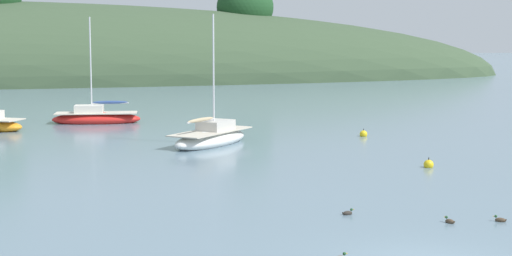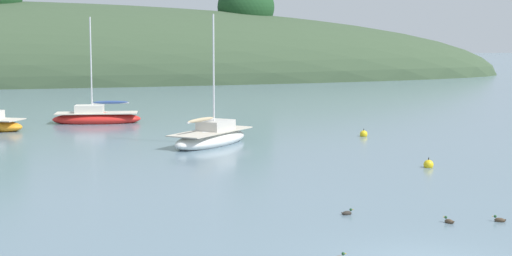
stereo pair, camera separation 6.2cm
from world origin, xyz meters
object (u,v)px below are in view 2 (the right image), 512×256
duck_lone_right (347,213)px  duck_lead (449,221)px  sailboat_red_portside (211,137)px  sailboat_white_near (96,118)px  mooring_buoy_channel (364,134)px  duck_trailing (500,220)px  mooring_buoy_outer (428,165)px

duck_lone_right → duck_lead: 3.25m
sailboat_red_portside → sailboat_white_near: size_ratio=0.99×
mooring_buoy_channel → duck_trailing: 20.94m
mooring_buoy_outer → mooring_buoy_channel: bearing=84.9°
mooring_buoy_outer → duck_trailing: bearing=-102.4°
mooring_buoy_outer → duck_trailing: 10.19m
mooring_buoy_channel → duck_lone_right: size_ratio=1.27×
duck_trailing → duck_lead: same height
duck_trailing → duck_lone_right: bearing=155.6°
sailboat_white_near → duck_trailing: size_ratio=18.58×
sailboat_red_portside → sailboat_white_near: 13.08m
sailboat_red_portside → mooring_buoy_channel: 9.17m
duck_lone_right → duck_lead: bearing=-33.4°
mooring_buoy_channel → duck_trailing: (-3.14, -20.70, -0.07)m
sailboat_red_portside → duck_lone_right: 17.34m
sailboat_red_portside → sailboat_white_near: sailboat_white_near is taller
sailboat_white_near → duck_lone_right: bearing=-76.0°
mooring_buoy_outer → duck_trailing: size_ratio=1.41×
mooring_buoy_channel → duck_lead: bearing=-103.1°
sailboat_white_near → duck_lead: bearing=-72.1°
sailboat_white_near → mooring_buoy_outer: bearing=-56.8°
sailboat_red_portside → duck_lead: size_ratio=17.09×
sailboat_red_portside → duck_lone_right: bearing=-84.8°
duck_lone_right → mooring_buoy_channel: bearing=68.2°
sailboat_red_portside → duck_lead: sailboat_red_portside is taller
mooring_buoy_outer → duck_lone_right: 10.31m
sailboat_red_portside → duck_lone_right: (1.57, -17.27, -0.32)m
mooring_buoy_outer → duck_lone_right: (-6.52, -7.98, -0.07)m
duck_lead → sailboat_red_portside: bearing=102.7°
sailboat_red_portside → mooring_buoy_outer: sailboat_red_portside is taller
sailboat_red_portside → duck_trailing: 20.13m
mooring_buoy_channel → duck_lone_right: bearing=-111.8°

